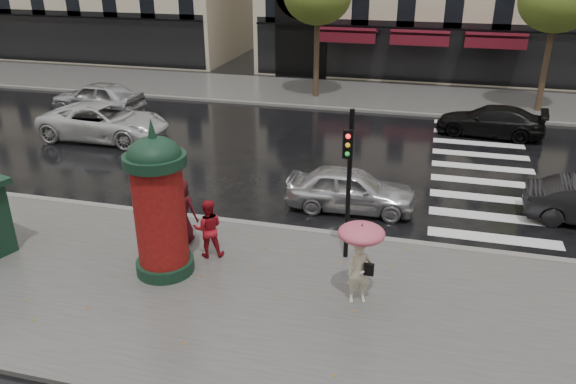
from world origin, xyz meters
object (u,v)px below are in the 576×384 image
(man_burgundy, at_px, (181,210))
(car_far_silver, at_px, (98,97))
(car_silver, at_px, (351,189))
(car_white, at_px, (104,122))
(woman_red, at_px, (208,228))
(morris_column, at_px, (159,202))
(car_black, at_px, (490,121))
(traffic_light, at_px, (349,172))
(woman_umbrella, at_px, (361,250))

(man_burgundy, distance_m, car_far_silver, 14.45)
(man_burgundy, xyz_separation_m, car_silver, (4.04, 3.35, -0.35))
(man_burgundy, bearing_deg, car_white, -42.25)
(woman_red, relative_size, car_silver, 0.39)
(man_burgundy, xyz_separation_m, morris_column, (0.21, -1.53, 0.95))
(car_black, bearing_deg, woman_red, -23.87)
(morris_column, relative_size, car_far_silver, 0.85)
(woman_red, height_order, morris_column, morris_column)
(morris_column, bearing_deg, traffic_light, 22.20)
(woman_red, height_order, man_burgundy, man_burgundy)
(woman_umbrella, height_order, traffic_light, traffic_light)
(car_white, height_order, car_far_silver, car_far_silver)
(car_black, bearing_deg, woman_umbrella, -7.69)
(man_burgundy, height_order, car_far_silver, man_burgundy)
(woman_red, height_order, car_far_silver, woman_red)
(traffic_light, bearing_deg, morris_column, -157.80)
(woman_umbrella, relative_size, car_far_silver, 0.43)
(traffic_light, distance_m, car_far_silver, 17.58)
(woman_red, xyz_separation_m, traffic_light, (3.40, 0.73, 1.59))
(woman_umbrella, xyz_separation_m, car_black, (3.72, 13.73, -0.77))
(woman_red, relative_size, morris_column, 0.40)
(woman_red, distance_m, morris_column, 1.65)
(woman_red, xyz_separation_m, car_silver, (3.06, 3.91, -0.22))
(woman_umbrella, height_order, car_white, woman_umbrella)
(car_black, relative_size, car_far_silver, 0.96)
(morris_column, bearing_deg, woman_red, 51.43)
(car_silver, bearing_deg, morris_column, 139.84)
(traffic_light, xyz_separation_m, car_far_silver, (-13.72, 10.86, -1.71))
(man_burgundy, height_order, car_silver, man_burgundy)
(traffic_light, height_order, car_white, traffic_light)
(man_burgundy, relative_size, morris_column, 0.47)
(woman_umbrella, relative_size, morris_column, 0.51)
(man_burgundy, relative_size, car_white, 0.34)
(man_burgundy, relative_size, traffic_light, 0.46)
(morris_column, distance_m, car_far_silver, 15.82)
(man_burgundy, distance_m, car_white, 10.27)
(car_silver, distance_m, car_white, 11.74)
(woman_red, xyz_separation_m, car_white, (-7.89, 8.15, -0.15))
(traffic_light, height_order, car_black, traffic_light)
(car_black, bearing_deg, car_far_silver, -79.16)
(woman_umbrella, bearing_deg, morris_column, 178.80)
(morris_column, relative_size, car_silver, 0.98)
(car_white, bearing_deg, woman_red, -135.80)
(woman_red, bearing_deg, car_silver, -147.52)
(car_silver, bearing_deg, traffic_light, -175.85)
(woman_red, xyz_separation_m, man_burgundy, (-0.98, 0.56, 0.13))
(woman_umbrella, bearing_deg, car_white, 142.17)
(woman_umbrella, distance_m, car_white, 15.05)
(morris_column, bearing_deg, car_white, 127.96)
(man_burgundy, relative_size, car_silver, 0.46)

